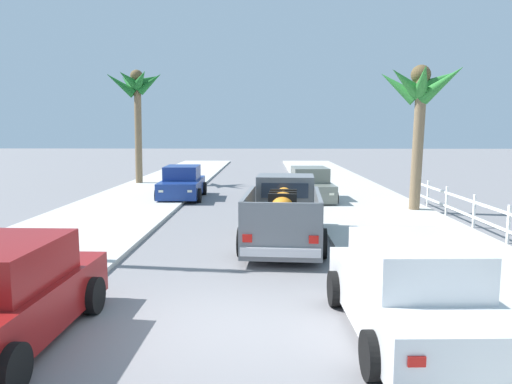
% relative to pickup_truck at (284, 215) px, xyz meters
% --- Properties ---
extents(ground_plane, '(160.00, 160.00, 0.00)m').
position_rel_pickup_truck_xyz_m(ground_plane, '(-1.37, -5.82, -0.81)').
color(ground_plane, slate).
extents(sidewalk_left, '(4.69, 60.00, 0.12)m').
position_rel_pickup_truck_xyz_m(sidewalk_left, '(-6.41, 6.18, -0.75)').
color(sidewalk_left, beige).
rests_on(sidewalk_left, ground).
extents(sidewalk_right, '(4.69, 60.00, 0.12)m').
position_rel_pickup_truck_xyz_m(sidewalk_right, '(3.68, 6.18, -0.75)').
color(sidewalk_right, beige).
rests_on(sidewalk_right, ground).
extents(curb_left, '(0.16, 60.00, 0.10)m').
position_rel_pickup_truck_xyz_m(curb_left, '(-5.47, 6.18, -0.76)').
color(curb_left, silver).
rests_on(curb_left, ground).
extents(curb_right, '(0.16, 60.00, 0.10)m').
position_rel_pickup_truck_xyz_m(curb_right, '(2.73, 6.18, -0.76)').
color(curb_right, silver).
rests_on(curb_right, ground).
extents(pickup_truck, '(2.47, 5.33, 1.80)m').
position_rel_pickup_truck_xyz_m(pickup_truck, '(0.00, 0.00, 0.00)').
color(pickup_truck, slate).
rests_on(pickup_truck, ground).
extents(car_right_near, '(2.15, 4.31, 1.54)m').
position_rel_pickup_truck_xyz_m(car_right_near, '(1.49, 8.19, -0.10)').
color(car_right_near, slate).
rests_on(car_right_near, ground).
extents(car_left_mid, '(2.13, 4.31, 1.54)m').
position_rel_pickup_truck_xyz_m(car_left_mid, '(1.69, -6.20, -0.10)').
color(car_left_mid, silver).
rests_on(car_left_mid, ground).
extents(car_right_mid, '(2.12, 4.30, 1.54)m').
position_rel_pickup_truck_xyz_m(car_right_mid, '(-4.42, 9.02, -0.10)').
color(car_right_mid, navy).
rests_on(car_right_mid, ground).
extents(palm_tree_right_fore, '(3.54, 3.45, 6.70)m').
position_rel_pickup_truck_xyz_m(palm_tree_right_fore, '(-8.04, 14.93, 4.58)').
color(palm_tree_right_fore, brown).
rests_on(palm_tree_right_fore, ground).
extents(palm_tree_left_mid, '(3.12, 3.84, 5.63)m').
position_rel_pickup_truck_xyz_m(palm_tree_left_mid, '(5.32, 5.09, 3.76)').
color(palm_tree_left_mid, '#846B4C').
rests_on(palm_tree_left_mid, ground).
extents(picket_fence, '(0.06, 15.68, 1.10)m').
position_rel_pickup_truck_xyz_m(picket_fence, '(6.32, 0.10, -0.23)').
color(picket_fence, white).
rests_on(picket_fence, ground).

